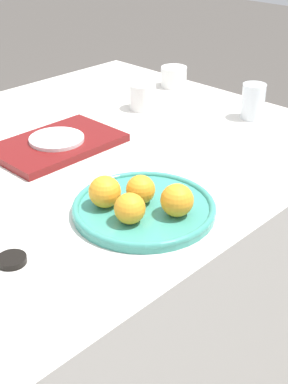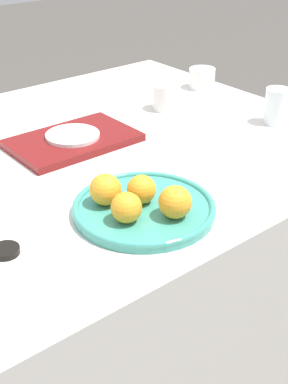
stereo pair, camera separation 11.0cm
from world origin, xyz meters
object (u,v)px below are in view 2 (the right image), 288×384
at_px(orange_0, 175,202).
at_px(cup_0, 166,97).
at_px(fruit_platter, 144,208).
at_px(orange_1, 142,189).
at_px(orange_2, 126,208).
at_px(soy_dish, 5,251).
at_px(water_glass, 276,106).
at_px(orange_3, 105,190).
at_px(cup_1, 202,78).
at_px(serving_tray, 73,141).
at_px(side_plate, 73,135).

relative_size(orange_0, cup_0, 0.85).
relative_size(fruit_platter, orange_1, 4.91).
height_order(orange_2, soy_dish, orange_2).
bearing_deg(soy_dish, water_glass, 5.93).
relative_size(orange_3, cup_0, 0.84).
relative_size(orange_1, orange_3, 0.91).
bearing_deg(cup_1, serving_tray, -168.90).
xyz_separation_m(orange_2, side_plate, (0.14, 0.41, -0.02)).
xyz_separation_m(orange_2, orange_3, (0.01, 0.08, 0.00)).
bearing_deg(orange_0, side_plate, 83.42).
height_order(fruit_platter, soy_dish, fruit_platter).
relative_size(fruit_platter, cup_0, 3.78).
bearing_deg(cup_1, cup_0, -161.96).
bearing_deg(orange_2, soy_dish, 161.93).
relative_size(orange_0, orange_3, 1.00).
bearing_deg(cup_1, fruit_platter, -142.86).
distance_m(orange_0, orange_1, 0.09).
height_order(orange_3, water_glass, water_glass).
xyz_separation_m(orange_2, cup_1, (0.73, 0.53, -0.01)).
bearing_deg(orange_2, fruit_platter, 19.68).
bearing_deg(orange_2, orange_3, 84.19).
xyz_separation_m(orange_3, side_plate, (0.13, 0.33, -0.02)).
relative_size(orange_2, side_plate, 0.44).
bearing_deg(fruit_platter, serving_tray, 79.09).
bearing_deg(side_plate, fruit_platter, -100.91).
height_order(orange_1, water_glass, water_glass).
height_order(fruit_platter, cup_0, cup_0).
height_order(orange_1, orange_2, orange_2).
distance_m(orange_2, side_plate, 0.44).
height_order(orange_2, cup_1, orange_2).
relative_size(orange_0, orange_2, 1.08).
relative_size(orange_1, cup_0, 0.77).
bearing_deg(orange_2, cup_1, 35.87).
height_order(orange_3, cup_1, orange_3).
distance_m(fruit_platter, water_glass, 0.63).
distance_m(fruit_platter, orange_1, 0.04).
relative_size(orange_2, orange_3, 0.93).
bearing_deg(water_glass, orange_0, -159.82).
distance_m(serving_tray, soy_dish, 0.50).
height_order(orange_1, side_plate, orange_1).
bearing_deg(soy_dish, cup_0, 27.55).
bearing_deg(orange_3, orange_1, -34.73).
xyz_separation_m(orange_3, water_glass, (0.66, 0.09, 0.00)).
bearing_deg(water_glass, cup_0, 120.59).
bearing_deg(water_glass, orange_1, -167.93).
height_order(serving_tray, side_plate, side_plate).
height_order(fruit_platter, water_glass, water_glass).
bearing_deg(cup_0, serving_tray, -173.49).
bearing_deg(water_glass, fruit_platter, -166.60).
xyz_separation_m(cup_1, soy_dish, (-0.96, -0.46, -0.03)).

